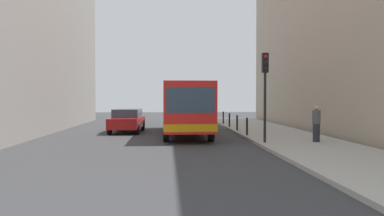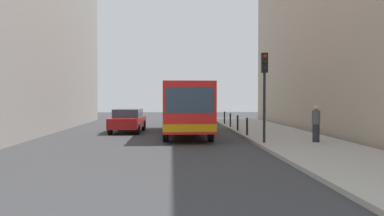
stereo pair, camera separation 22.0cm
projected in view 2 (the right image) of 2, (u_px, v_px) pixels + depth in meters
The scene contains 12 objects.
ground_plane at pixel (185, 142), 19.95m from camera, with size 80.00×80.00×0.00m, color #38383A.
sidewalk at pixel (292, 140), 20.22m from camera, with size 4.40×40.00×0.15m, color #ADA89E.
building_right at pixel (372, 15), 24.33m from camera, with size 7.00×32.00×14.53m, color #B2A38C.
bus at pixel (185, 106), 24.04m from camera, with size 2.58×11.03×3.00m.
car_beside_bus at pixel (128, 120), 25.42m from camera, with size 2.04×4.49×1.48m.
car_behind_bus at pixel (190, 114), 34.55m from camera, with size 1.99×4.46×1.48m.
traffic_light at pixel (264, 80), 18.24m from camera, with size 0.28×0.33×4.10m.
bollard_near at pixel (247, 126), 21.93m from camera, with size 0.11×0.11×0.95m, color black.
bollard_mid at pixel (238, 123), 25.06m from camera, with size 0.11×0.11×0.95m, color black.
bollard_far at pixel (230, 120), 28.19m from camera, with size 0.11×0.11×0.95m, color black.
bollard_farthest at pixel (224, 118), 31.31m from camera, with size 0.11×0.11×0.95m, color black.
pedestrian_near_signal at pixel (316, 124), 18.54m from camera, with size 0.38×0.38×1.69m.
Camera 2 is at (-0.68, -19.89, 2.22)m, focal length 37.44 mm.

